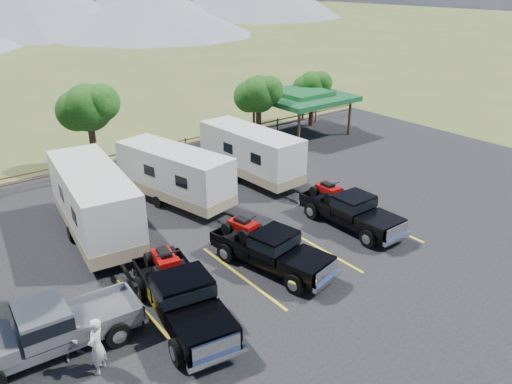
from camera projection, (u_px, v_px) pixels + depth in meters
ground at (353, 308)px, 17.82m from camera, size 320.00×320.00×0.00m
asphalt_lot at (296, 271)px, 19.98m from camera, size 44.00×34.00×0.04m
stall_lines at (280, 260)px, 20.70m from camera, size 12.12×5.50×0.01m
tree_ne_a at (258, 94)px, 33.79m from camera, size 3.11×2.92×4.76m
tree_ne_b at (312, 86)px, 38.02m from camera, size 2.77×2.59×4.27m
tree_north at (88, 108)px, 28.93m from camera, size 3.46×3.24×5.25m
rail_fence at (159, 149)px, 32.11m from camera, size 36.12×0.12×1.00m
pavilion at (302, 96)px, 36.32m from camera, size 6.20×6.20×3.22m
rig_left at (181, 295)px, 16.87m from camera, size 2.83×6.14×1.97m
rig_center at (270, 248)px, 19.90m from camera, size 2.81×5.70×1.82m
rig_right at (350, 209)px, 23.20m from camera, size 1.95×5.45×1.81m
trailer_left at (94, 203)px, 21.88m from camera, size 3.33×9.27×3.20m
trailer_center at (175, 175)px, 25.38m from camera, size 3.59×8.28×2.87m
trailer_right at (251, 154)px, 28.32m from camera, size 2.58×8.47×2.93m
pickup_silver at (50, 328)px, 15.34m from camera, size 5.85×2.33×1.72m
person_a at (97, 346)px, 14.56m from camera, size 0.80×0.78×1.86m
person_b at (75, 335)px, 15.17m from camera, size 0.86×0.71×1.63m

